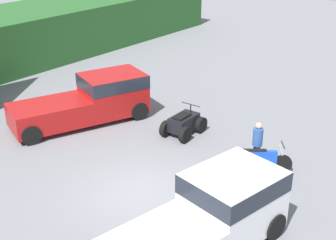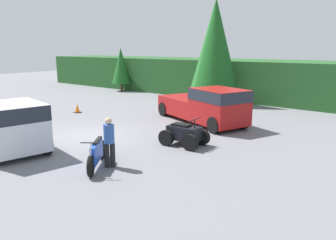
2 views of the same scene
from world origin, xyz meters
name	(u,v)px [view 1 (image 1 of 2)]	position (x,y,z in m)	size (l,w,h in m)	color
ground_plane	(143,193)	(0.00, 0.00, 0.00)	(80.00, 80.00, 0.00)	slate
pickup_truck_red	(92,98)	(3.09, 5.65, 1.05)	(6.25, 4.03, 2.00)	maroon
pickup_truck_second	(209,215)	(-0.90, -3.21, 1.05)	(5.88, 3.10, 2.00)	silver
dirt_bike	(258,161)	(3.59, -2.32, 0.47)	(1.56, 1.97, 1.13)	black
quad_atv	(184,124)	(4.46, 1.64, 0.47)	(1.91, 1.25, 1.20)	black
rider_person	(257,143)	(3.95, -2.04, 0.95)	(0.51, 0.51, 1.75)	black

